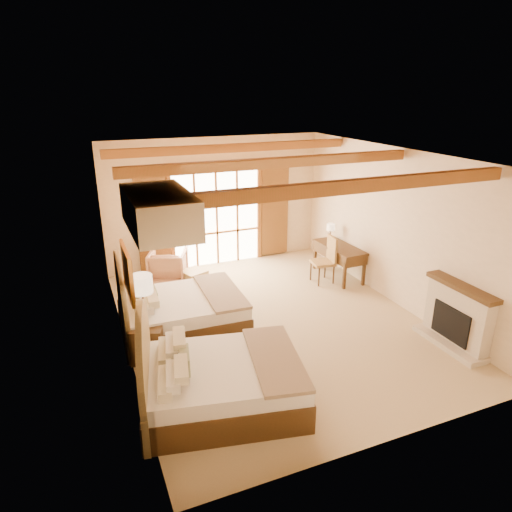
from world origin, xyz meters
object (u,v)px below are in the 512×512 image
bed_far (174,310)px  armchair (168,266)px  desk (339,260)px  bed_near (212,381)px  nightstand (148,342)px

bed_far → armchair: bed_far is taller
desk → bed_far: bearing=-167.4°
bed_far → armchair: 2.42m
bed_near → nightstand: size_ratio=4.08×
nightstand → armchair: (1.01, 3.11, 0.07)m
bed_near → nightstand: 1.72m
bed_near → armchair: bearing=96.7°
bed_far → desk: (4.25, 1.12, -0.03)m
armchair → desk: bearing=-175.7°
bed_near → nightstand: bed_near is taller
bed_near → bed_far: bearing=101.9°
armchair → desk: (3.84, -1.26, 0.03)m
nightstand → armchair: armchair is taller
bed_far → armchair: (0.41, 2.38, -0.06)m
bed_far → armchair: bearing=82.3°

